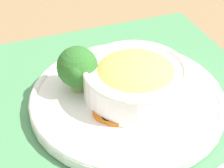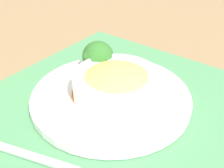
# 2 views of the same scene
# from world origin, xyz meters

# --- Properties ---
(ground_plane) EXTENTS (4.00, 4.00, 0.00)m
(ground_plane) POSITION_xyz_m (0.00, 0.00, 0.00)
(ground_plane) COLOR #8C704C
(placemat) EXTENTS (0.53, 0.49, 0.00)m
(placemat) POSITION_xyz_m (0.00, 0.00, 0.00)
(placemat) COLOR #4C8C59
(placemat) RESTS_ON ground_plane
(plate) EXTENTS (0.31, 0.31, 0.02)m
(plate) POSITION_xyz_m (0.00, 0.00, 0.02)
(plate) COLOR white
(plate) RESTS_ON placemat
(bowl) EXTENTS (0.16, 0.16, 0.06)m
(bowl) POSITION_xyz_m (-0.00, -0.01, 0.05)
(bowl) COLOR white
(bowl) RESTS_ON plate
(broccoli_floret) EXTENTS (0.07, 0.07, 0.08)m
(broccoli_floret) POSITION_xyz_m (0.04, 0.07, 0.06)
(broccoli_floret) COLOR #759E51
(broccoli_floret) RESTS_ON plate
(carrot_slice_near) EXTENTS (0.05, 0.05, 0.01)m
(carrot_slice_near) POSITION_xyz_m (-0.03, 0.04, 0.02)
(carrot_slice_near) COLOR orange
(carrot_slice_near) RESTS_ON plate
(carrot_slice_middle) EXTENTS (0.05, 0.05, 0.01)m
(carrot_slice_middle) POSITION_xyz_m (-0.04, 0.03, 0.02)
(carrot_slice_middle) COLOR orange
(carrot_slice_middle) RESTS_ON plate
(fork) EXTENTS (0.06, 0.18, 0.01)m
(fork) POSITION_xyz_m (-0.20, 0.04, 0.01)
(fork) COLOR silver
(fork) RESTS_ON placemat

